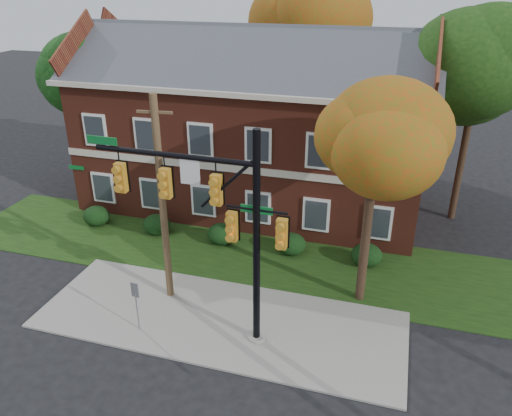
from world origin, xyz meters
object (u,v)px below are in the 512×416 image
(tree_right_rear, at_px, (487,66))
(tree_far_rear, at_px, (308,29))
(tree_left_rear, at_px, (80,80))
(apartment_building, at_px, (252,117))
(tree_near_right, at_px, (382,144))
(hedge_center, at_px, (221,234))
(hedge_far_right, at_px, (367,255))
(sign_post, at_px, (136,299))
(hedge_right, at_px, (291,244))
(hedge_left, at_px, (157,225))
(traffic_signal, at_px, (216,213))
(hedge_far_left, at_px, (96,216))
(utility_pole, at_px, (162,203))

(tree_right_rear, height_order, tree_far_rear, tree_far_rear)
(tree_left_rear, relative_size, tree_right_rear, 0.84)
(apartment_building, bearing_deg, tree_near_right, -48.23)
(tree_right_rear, bearing_deg, hedge_center, -151.63)
(hedge_far_right, height_order, sign_post, sign_post)
(hedge_right, bearing_deg, tree_right_rear, 38.02)
(hedge_far_right, xyz_separation_m, sign_post, (-7.65, -7.09, 0.90))
(tree_far_rear, bearing_deg, hedge_left, -110.29)
(tree_left_rear, bearing_deg, traffic_signal, -41.10)
(hedge_right, bearing_deg, tree_near_right, -37.28)
(hedge_far_right, relative_size, tree_far_rear, 0.12)
(hedge_center, xyz_separation_m, hedge_right, (3.50, 0.00, 0.00))
(hedge_right, bearing_deg, sign_post, -120.37)
(tree_near_right, height_order, tree_right_rear, tree_right_rear)
(tree_right_rear, distance_m, sign_post, 19.03)
(hedge_far_left, relative_size, hedge_right, 1.00)
(tree_right_rear, relative_size, sign_post, 5.05)
(utility_pole, bearing_deg, tree_far_rear, 76.90)
(apartment_building, height_order, utility_pole, apartment_building)
(tree_near_right, bearing_deg, hedge_center, 158.58)
(tree_far_rear, distance_m, traffic_signal, 19.84)
(sign_post, bearing_deg, apartment_building, 92.15)
(hedge_center, distance_m, sign_post, 7.17)
(hedge_left, bearing_deg, tree_near_right, -14.81)
(hedge_left, bearing_deg, sign_post, -68.11)
(hedge_center, height_order, tree_left_rear, tree_left_rear)
(hedge_center, height_order, tree_right_rear, tree_right_rear)
(tree_near_right, distance_m, tree_left_rear, 18.33)
(hedge_far_right, relative_size, tree_left_rear, 0.16)
(hedge_center, relative_size, hedge_right, 1.00)
(hedge_right, height_order, hedge_far_right, same)
(hedge_far_left, relative_size, tree_near_right, 0.16)
(apartment_building, xyz_separation_m, hedge_left, (-3.50, -5.25, -4.46))
(hedge_left, xyz_separation_m, hedge_far_right, (10.50, 0.00, 0.00))
(apartment_building, xyz_separation_m, sign_post, (-0.65, -12.34, -3.56))
(hedge_far_left, bearing_deg, hedge_right, 0.00)
(hedge_left, xyz_separation_m, tree_left_rear, (-6.23, 4.14, 6.16))
(sign_post, bearing_deg, tree_left_rear, 134.14)
(hedge_center, relative_size, tree_left_rear, 0.16)
(apartment_building, relative_size, tree_right_rear, 1.77)
(utility_pole, distance_m, sign_post, 3.66)
(hedge_right, bearing_deg, apartment_building, 123.67)
(hedge_left, relative_size, utility_pole, 0.17)
(tree_near_right, bearing_deg, apartment_building, 131.77)
(traffic_signal, bearing_deg, apartment_building, 102.24)
(hedge_right, bearing_deg, hedge_far_left, 180.00)
(hedge_far_left, height_order, utility_pole, utility_pole)
(hedge_left, distance_m, tree_left_rear, 9.69)
(hedge_far_left, distance_m, hedge_left, 3.50)
(hedge_far_left, height_order, sign_post, sign_post)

